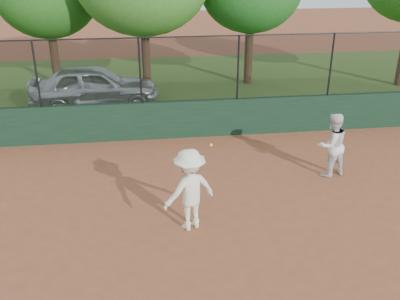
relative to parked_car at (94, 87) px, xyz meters
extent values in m
plane|color=brown|center=(2.25, -9.46, -0.81)|extent=(80.00, 80.00, 0.00)
cube|color=#163220|center=(2.25, -3.46, -0.21)|extent=(26.00, 0.20, 1.20)
cube|color=#2F4E18|center=(2.25, 2.54, -0.81)|extent=(36.00, 12.00, 0.01)
imported|color=#B5BBC0|center=(0.00, 0.00, 0.00)|extent=(4.87, 2.22, 1.62)
imported|color=white|center=(6.60, -6.65, 0.05)|extent=(0.99, 0.86, 1.72)
imported|color=#F3F0CE|center=(2.65, -8.62, 0.10)|extent=(1.35, 1.09, 1.82)
sphere|color=#C7F135|center=(3.03, -9.02, 1.27)|extent=(0.06, 0.06, 0.06)
cube|color=black|center=(2.25, -3.46, 1.39)|extent=(26.00, 0.02, 2.00)
cylinder|color=black|center=(2.25, -3.46, 2.37)|extent=(26.00, 0.04, 0.04)
cylinder|color=black|center=(-1.25, -3.46, 1.39)|extent=(0.06, 0.06, 2.00)
cylinder|color=black|center=(1.75, -3.46, 1.39)|extent=(0.06, 0.06, 2.00)
cylinder|color=black|center=(4.75, -3.46, 1.39)|extent=(0.06, 0.06, 2.00)
cylinder|color=black|center=(7.75, -3.46, 1.39)|extent=(0.06, 0.06, 2.00)
cylinder|color=#472F18|center=(-1.94, 3.50, 0.31)|extent=(0.36, 0.36, 2.23)
cylinder|color=#432C18|center=(2.03, 1.91, 0.47)|extent=(0.36, 0.36, 2.56)
cylinder|color=#3F2A15|center=(6.56, 2.55, 0.41)|extent=(0.36, 0.36, 2.43)
camera|label=1|loc=(1.77, -16.73, 4.64)|focal=40.00mm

